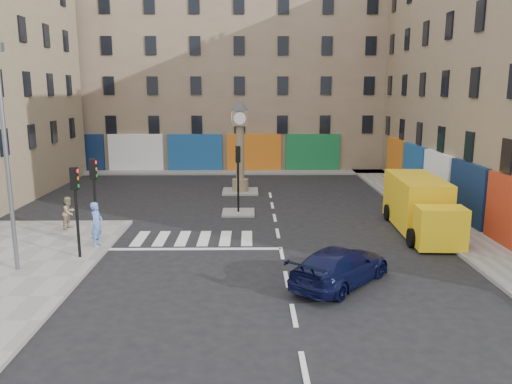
{
  "coord_description": "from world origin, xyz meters",
  "views": [
    {
      "loc": [
        -1.34,
        -19.31,
        6.82
      ],
      "look_at": [
        -1.05,
        4.29,
        2.0
      ],
      "focal_mm": 35.0,
      "sensor_mm": 36.0,
      "label": 1
    }
  ],
  "objects_px": {
    "traffic_light_left_far": "(94,186)",
    "pedestrian_tan": "(69,213)",
    "yellow_van": "(420,205)",
    "traffic_light_left_near": "(76,198)",
    "navy_sedan": "(340,266)",
    "traffic_light_island": "(238,168)",
    "pedestrian_blue": "(97,224)",
    "lamp_post": "(5,147)",
    "clock_pillar": "(240,140)"
  },
  "relations": [
    {
      "from": "traffic_light_left_near",
      "to": "lamp_post",
      "type": "bearing_deg",
      "value": -143.62
    },
    {
      "from": "lamp_post",
      "to": "clock_pillar",
      "type": "bearing_deg",
      "value": 61.65
    },
    {
      "from": "traffic_light_left_far",
      "to": "pedestrian_tan",
      "type": "bearing_deg",
      "value": 134.95
    },
    {
      "from": "traffic_light_left_far",
      "to": "navy_sedan",
      "type": "height_order",
      "value": "traffic_light_left_far"
    },
    {
      "from": "lamp_post",
      "to": "yellow_van",
      "type": "relative_size",
      "value": 1.16
    },
    {
      "from": "traffic_light_left_near",
      "to": "lamp_post",
      "type": "distance_m",
      "value": 3.21
    },
    {
      "from": "lamp_post",
      "to": "navy_sedan",
      "type": "height_order",
      "value": "lamp_post"
    },
    {
      "from": "traffic_light_left_near",
      "to": "traffic_light_island",
      "type": "distance_m",
      "value": 10.03
    },
    {
      "from": "lamp_post",
      "to": "traffic_light_island",
      "type": "bearing_deg",
      "value": 48.29
    },
    {
      "from": "yellow_van",
      "to": "pedestrian_tan",
      "type": "bearing_deg",
      "value": -177.59
    },
    {
      "from": "traffic_light_left_near",
      "to": "pedestrian_tan",
      "type": "distance_m",
      "value": 5.03
    },
    {
      "from": "traffic_light_left_near",
      "to": "traffic_light_island",
      "type": "xyz_separation_m",
      "value": [
        6.3,
        7.8,
        -0.03
      ]
    },
    {
      "from": "traffic_light_island",
      "to": "lamp_post",
      "type": "bearing_deg",
      "value": -131.71
    },
    {
      "from": "pedestrian_blue",
      "to": "pedestrian_tan",
      "type": "relative_size",
      "value": 1.23
    },
    {
      "from": "clock_pillar",
      "to": "traffic_light_left_far",
      "type": "bearing_deg",
      "value": -118.94
    },
    {
      "from": "traffic_light_left_near",
      "to": "traffic_light_left_far",
      "type": "distance_m",
      "value": 2.4
    },
    {
      "from": "yellow_van",
      "to": "traffic_light_left_near",
      "type": "bearing_deg",
      "value": -161.78
    },
    {
      "from": "clock_pillar",
      "to": "lamp_post",
      "type": "bearing_deg",
      "value": -118.35
    },
    {
      "from": "traffic_light_left_near",
      "to": "pedestrian_tan",
      "type": "xyz_separation_m",
      "value": [
        -1.93,
        4.33,
        -1.68
      ]
    },
    {
      "from": "traffic_light_left_far",
      "to": "navy_sedan",
      "type": "bearing_deg",
      "value": -26.47
    },
    {
      "from": "traffic_light_left_near",
      "to": "navy_sedan",
      "type": "relative_size",
      "value": 0.8
    },
    {
      "from": "yellow_van",
      "to": "pedestrian_blue",
      "type": "xyz_separation_m",
      "value": [
        -15.0,
        -2.72,
        -0.15
      ]
    },
    {
      "from": "clock_pillar",
      "to": "pedestrian_tan",
      "type": "relative_size",
      "value": 3.84
    },
    {
      "from": "pedestrian_tan",
      "to": "traffic_light_island",
      "type": "bearing_deg",
      "value": -51.07
    },
    {
      "from": "lamp_post",
      "to": "yellow_van",
      "type": "bearing_deg",
      "value": 18.06
    },
    {
      "from": "traffic_light_island",
      "to": "clock_pillar",
      "type": "relative_size",
      "value": 0.61
    },
    {
      "from": "navy_sedan",
      "to": "pedestrian_blue",
      "type": "distance_m",
      "value": 10.73
    },
    {
      "from": "traffic_light_island",
      "to": "yellow_van",
      "type": "relative_size",
      "value": 0.52
    },
    {
      "from": "yellow_van",
      "to": "pedestrian_tan",
      "type": "distance_m",
      "value": 17.23
    },
    {
      "from": "traffic_light_left_near",
      "to": "clock_pillar",
      "type": "distance_m",
      "value": 15.19
    },
    {
      "from": "traffic_light_left_near",
      "to": "traffic_light_island",
      "type": "relative_size",
      "value": 1.0
    },
    {
      "from": "traffic_light_left_near",
      "to": "pedestrian_blue",
      "type": "bearing_deg",
      "value": 78.59
    },
    {
      "from": "traffic_light_left_far",
      "to": "lamp_post",
      "type": "bearing_deg",
      "value": -116.57
    },
    {
      "from": "pedestrian_tan",
      "to": "traffic_light_left_far",
      "type": "bearing_deg",
      "value": -118.95
    },
    {
      "from": "traffic_light_island",
      "to": "navy_sedan",
      "type": "relative_size",
      "value": 0.8
    },
    {
      "from": "yellow_van",
      "to": "traffic_light_island",
      "type": "bearing_deg",
      "value": 161.07
    },
    {
      "from": "clock_pillar",
      "to": "pedestrian_tan",
      "type": "distance_m",
      "value": 12.81
    },
    {
      "from": "navy_sedan",
      "to": "pedestrian_blue",
      "type": "relative_size",
      "value": 2.37
    },
    {
      "from": "traffic_light_left_far",
      "to": "traffic_light_island",
      "type": "bearing_deg",
      "value": 40.6
    },
    {
      "from": "traffic_light_left_far",
      "to": "yellow_van",
      "type": "relative_size",
      "value": 0.52
    },
    {
      "from": "traffic_light_left_near",
      "to": "lamp_post",
      "type": "height_order",
      "value": "lamp_post"
    },
    {
      "from": "navy_sedan",
      "to": "yellow_van",
      "type": "height_order",
      "value": "yellow_van"
    },
    {
      "from": "traffic_light_left_far",
      "to": "traffic_light_island",
      "type": "xyz_separation_m",
      "value": [
        6.3,
        5.4,
        -0.03
      ]
    },
    {
      "from": "traffic_light_left_far",
      "to": "pedestrian_blue",
      "type": "xyz_separation_m",
      "value": [
        0.3,
        -0.91,
        -1.5
      ]
    },
    {
      "from": "lamp_post",
      "to": "traffic_light_left_far",
      "type": "bearing_deg",
      "value": 63.43
    },
    {
      "from": "traffic_light_left_near",
      "to": "yellow_van",
      "type": "relative_size",
      "value": 0.52
    },
    {
      "from": "traffic_light_island",
      "to": "navy_sedan",
      "type": "xyz_separation_m",
      "value": [
        3.88,
        -10.47,
        -1.92
      ]
    },
    {
      "from": "clock_pillar",
      "to": "pedestrian_blue",
      "type": "height_order",
      "value": "clock_pillar"
    },
    {
      "from": "pedestrian_blue",
      "to": "navy_sedan",
      "type": "bearing_deg",
      "value": -104.52
    },
    {
      "from": "traffic_light_left_near",
      "to": "navy_sedan",
      "type": "xyz_separation_m",
      "value": [
        10.18,
        -2.67,
        -1.95
      ]
    }
  ]
}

